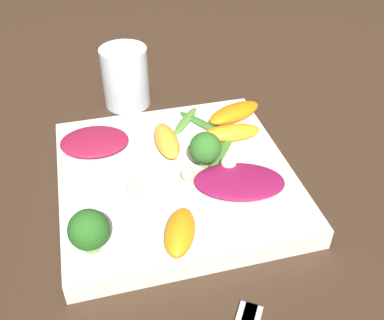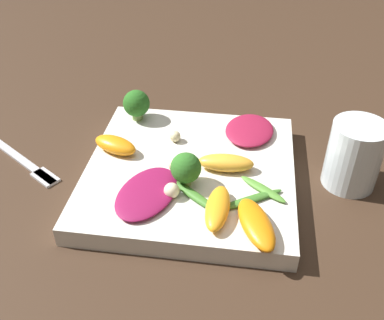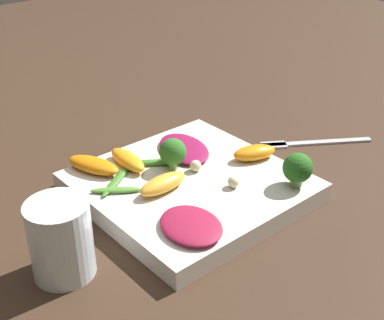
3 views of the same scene
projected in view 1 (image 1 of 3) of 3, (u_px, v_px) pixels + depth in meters
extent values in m
plane|color=#382619|center=(176.00, 187.00, 0.53)|extent=(2.40, 2.40, 0.00)
cube|color=silver|center=(175.00, 179.00, 0.52)|extent=(0.26, 0.26, 0.03)
cylinder|color=silver|center=(125.00, 77.00, 0.65)|extent=(0.07, 0.07, 0.09)
ellipsoid|color=maroon|center=(94.00, 141.00, 0.55)|extent=(0.08, 0.09, 0.01)
ellipsoid|color=maroon|center=(239.00, 181.00, 0.49)|extent=(0.09, 0.11, 0.01)
ellipsoid|color=orange|center=(234.00, 113.00, 0.59)|extent=(0.06, 0.09, 0.02)
ellipsoid|color=orange|center=(231.00, 133.00, 0.56)|extent=(0.03, 0.07, 0.02)
ellipsoid|color=orange|center=(180.00, 232.00, 0.43)|extent=(0.07, 0.05, 0.02)
ellipsoid|color=#FCAD33|center=(170.00, 140.00, 0.54)|extent=(0.07, 0.03, 0.02)
cylinder|color=#7A9E51|center=(92.00, 243.00, 0.42)|extent=(0.02, 0.02, 0.02)
sphere|color=#26601E|center=(89.00, 230.00, 0.41)|extent=(0.04, 0.04, 0.04)
cylinder|color=#84AD5B|center=(206.00, 163.00, 0.51)|extent=(0.01, 0.01, 0.02)
sphere|color=#2D6B23|center=(206.00, 150.00, 0.50)|extent=(0.04, 0.04, 0.04)
ellipsoid|color=#3D7528|center=(221.00, 152.00, 0.54)|extent=(0.07, 0.06, 0.01)
ellipsoid|color=#518E33|center=(186.00, 120.00, 0.59)|extent=(0.06, 0.05, 0.01)
ellipsoid|color=#3D7528|center=(204.00, 125.00, 0.58)|extent=(0.08, 0.06, 0.01)
sphere|color=beige|center=(188.00, 174.00, 0.50)|extent=(0.02, 0.02, 0.02)
sphere|color=beige|center=(133.00, 189.00, 0.48)|extent=(0.02, 0.02, 0.02)
sphere|color=beige|center=(229.00, 163.00, 0.51)|extent=(0.02, 0.02, 0.02)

